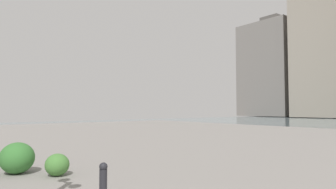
{
  "coord_description": "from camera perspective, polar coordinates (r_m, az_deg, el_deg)",
  "views": [
    {
      "loc": [
        -0.36,
        1.06,
        1.72
      ],
      "look_at": [
        9.04,
        -6.4,
        2.33
      ],
      "focal_mm": 30.86,
      "sensor_mm": 36.0,
      "label": 1
    }
  ],
  "objects": [
    {
      "name": "building_annex",
      "position": [
        71.89,
        30.29,
        7.65
      ],
      "size": [
        15.56,
        11.37,
        28.83
      ],
      "color": "#9E9384",
      "rests_on": "ground"
    },
    {
      "name": "shrub_round",
      "position": [
        8.18,
        -21.05,
        -12.81
      ],
      "size": [
        0.67,
        0.6,
        0.57
      ],
      "color": "#477F38",
      "rests_on": "ground"
    },
    {
      "name": "shrub_low",
      "position": [
        8.87,
        -27.65,
        -11.04
      ],
      "size": [
        0.97,
        0.88,
        0.83
      ],
      "color": "#387533",
      "rests_on": "ground"
    },
    {
      "name": "building_highrise",
      "position": [
        81.33,
        20.23,
        4.54
      ],
      "size": [
        13.76,
        14.21,
        26.14
      ],
      "color": "gray",
      "rests_on": "ground"
    }
  ]
}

